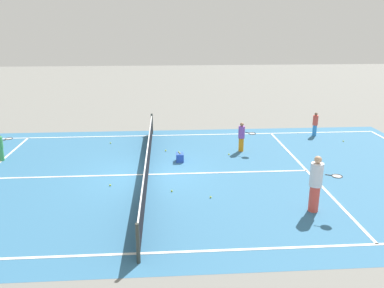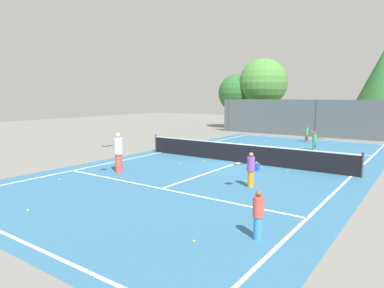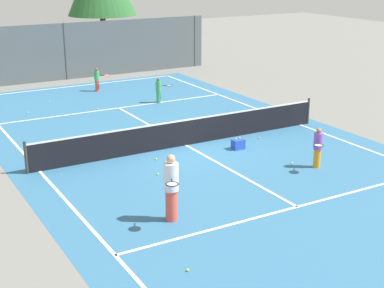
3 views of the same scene
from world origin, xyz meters
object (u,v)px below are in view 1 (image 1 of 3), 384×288
object	(u,v)px
tennis_ball_5	(229,154)
tennis_ball_4	(343,141)
tennis_ball_2	(211,197)
player_1	(316,183)
player_2	(242,137)
ball_crate	(180,157)
player_4	(315,124)
tennis_ball_10	(166,151)
tennis_ball_9	(110,143)
player_3	(1,146)
tennis_ball_0	(110,185)
tennis_ball_8	(172,191)

from	to	relation	value
tennis_ball_5	tennis_ball_4	bearing A→B (deg)	-74.98
tennis_ball_5	tennis_ball_2	bearing A→B (deg)	163.10
tennis_ball_4	player_1	bearing A→B (deg)	149.56
player_2	ball_crate	xyz separation A→B (m)	(-1.18, 2.91, -0.53)
player_4	tennis_ball_10	world-z (taller)	player_4
ball_crate	tennis_ball_9	xyz separation A→B (m)	(2.79, 3.33, -0.15)
tennis_ball_5	player_3	bearing A→B (deg)	90.15
tennis_ball_9	player_4	bearing A→B (deg)	-86.28
ball_crate	tennis_ball_10	bearing A→B (deg)	23.42
player_4	tennis_ball_0	world-z (taller)	player_4
tennis_ball_2	tennis_ball_8	size ratio (longest dim) A/B	1.00
ball_crate	player_3	bearing A→B (deg)	85.19
player_3	tennis_ball_8	world-z (taller)	player_3
ball_crate	tennis_ball_2	xyz separation A→B (m)	(-3.75, -0.90, -0.15)
tennis_ball_4	tennis_ball_5	xyz separation A→B (m)	(-1.62, 6.05, 0.00)
player_3	tennis_ball_5	distance (m)	9.96
tennis_ball_5	tennis_ball_9	xyz separation A→B (m)	(2.11, 5.58, 0.00)
player_1	tennis_ball_5	xyz separation A→B (m)	(5.58, 1.82, -0.92)
player_1	tennis_ball_0	xyz separation A→B (m)	(2.43, 6.73, -0.92)
tennis_ball_4	player_4	bearing A→B (deg)	42.03
player_3	ball_crate	distance (m)	7.74
tennis_ball_9	player_1	bearing A→B (deg)	-136.15
tennis_ball_2	tennis_ball_9	size ratio (longest dim) A/B	1.00
tennis_ball_4	tennis_ball_10	bearing A→B (deg)	95.74
tennis_ball_2	player_2	bearing A→B (deg)	-22.13
tennis_ball_0	tennis_ball_8	world-z (taller)	same
tennis_ball_4	tennis_ball_8	bearing A→B (deg)	122.03
player_3	tennis_ball_10	distance (m)	7.15
tennis_ball_0	tennis_ball_10	xyz separation A→B (m)	(3.88, -2.05, 0.00)
tennis_ball_2	tennis_ball_5	distance (m)	4.62
player_3	tennis_ball_4	xyz separation A→B (m)	(1.65, -16.00, -0.60)
ball_crate	tennis_ball_2	distance (m)	3.86
player_3	tennis_ball_8	size ratio (longest dim) A/B	18.48
player_1	player_2	xyz separation A→B (m)	(6.09, 1.16, -0.24)
player_4	tennis_ball_10	xyz separation A→B (m)	(-2.07, 7.85, -0.61)
player_2	tennis_ball_2	xyz separation A→B (m)	(-4.93, 2.00, -0.68)
player_3	tennis_ball_5	xyz separation A→B (m)	(0.03, -9.94, -0.60)
player_2	tennis_ball_0	size ratio (longest dim) A/B	20.67
player_1	tennis_ball_0	size ratio (longest dim) A/B	28.00
ball_crate	tennis_ball_0	size ratio (longest dim) A/B	6.65
player_4	tennis_ball_9	distance (m)	10.61
player_4	ball_crate	bearing A→B (deg)	115.64
player_4	tennis_ball_8	xyz separation A→B (m)	(-6.63, 7.65, -0.61)
player_3	tennis_ball_9	xyz separation A→B (m)	(2.14, -4.36, -0.60)
ball_crate	tennis_ball_10	size ratio (longest dim) A/B	6.65
player_1	tennis_ball_5	bearing A→B (deg)	18.02
tennis_ball_8	tennis_ball_10	world-z (taller)	same
player_2	tennis_ball_4	bearing A→B (deg)	-78.29
player_3	tennis_ball_5	world-z (taller)	player_3
player_3	player_1	bearing A→B (deg)	-115.30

